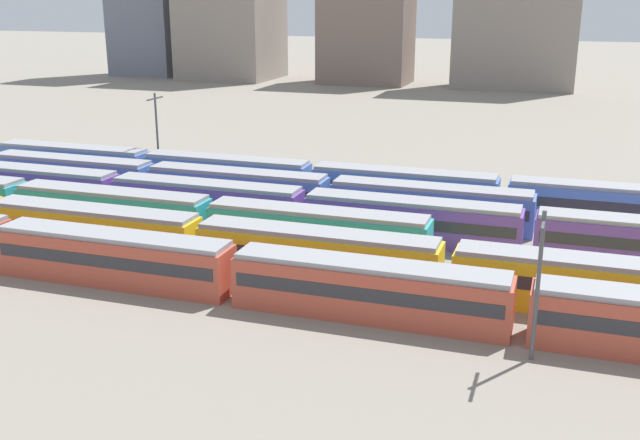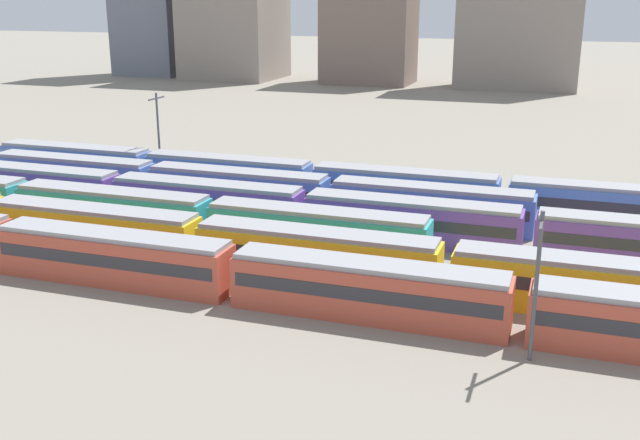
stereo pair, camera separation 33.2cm
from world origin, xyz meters
TOP-DOWN VIEW (x-y plane):
  - ground_plane at (0.00, 13.00)m, footprint 600.00×600.00m
  - train_track_0 at (30.95, 0.00)m, footprint 74.70×3.06m
  - train_track_1 at (25.67, 5.20)m, footprint 74.70×3.06m
  - train_track_2 at (14.49, 10.40)m, footprint 55.80×3.06m
  - train_track_3 at (30.43, 15.60)m, footprint 74.70×3.06m
  - train_track_4 at (21.66, 20.80)m, footprint 55.80×3.06m
  - train_track_5 at (27.53, 26.00)m, footprint 74.70×3.06m
  - catenary_pole_0 at (50.71, -2.73)m, footprint 0.24×3.20m
  - catenary_pole_1 at (8.36, 28.89)m, footprint 0.24×3.20m
  - distant_building_1 at (-28.28, 127.29)m, footprint 21.60×20.72m
  - distant_building_2 at (5.83, 127.29)m, footprint 20.12×14.35m
  - distant_building_3 at (39.26, 127.29)m, footprint 25.96×12.24m

SIDE VIEW (x-z plane):
  - ground_plane at x=0.00m, z-range 0.00..0.00m
  - train_track_2 at x=14.49m, z-range 0.03..3.78m
  - train_track_4 at x=21.66m, z-range 0.03..3.78m
  - train_track_0 at x=30.95m, z-range 0.03..3.78m
  - train_track_1 at x=25.67m, z-range 0.03..3.78m
  - train_track_3 at x=30.43m, z-range 0.03..3.78m
  - train_track_5 at x=27.53m, z-range 0.03..3.78m
  - catenary_pole_0 at x=50.71m, z-range 0.53..9.37m
  - catenary_pole_1 at x=8.36m, z-range 0.54..10.16m
  - distant_building_2 at x=5.83m, z-range 0.00..28.80m
  - distant_building_1 at x=-28.28m, z-range 0.00..36.32m
  - distant_building_3 at x=39.26m, z-range 0.00..37.70m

